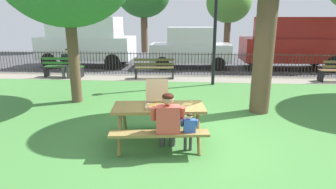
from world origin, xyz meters
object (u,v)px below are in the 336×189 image
(lamp_post_walkway, at_px, (216,9))
(parked_car_left, at_px, (190,47))
(picnic_table_foreground, at_px, (159,114))
(far_tree_left, at_px, (59,6))
(park_bench_left, at_px, (63,67))
(person_on_park_bench, at_px, (68,62))
(parked_car_far_left, at_px, (87,40))
(parked_car_center, at_px, (293,42))
(pizza_box_open, at_px, (157,101))
(pizza_slice_on_table, at_px, (189,103))
(far_tree_center, at_px, (229,3))
(adult_at_table, at_px, (168,120))
(park_bench_center, at_px, (154,69))
(child_at_table, at_px, (189,129))

(lamp_post_walkway, height_order, parked_car_left, lamp_post_walkway)
(picnic_table_foreground, height_order, far_tree_left, far_tree_left)
(park_bench_left, distance_m, person_on_park_bench, 0.32)
(parked_car_far_left, relative_size, parked_car_center, 1.00)
(pizza_box_open, height_order, parked_car_left, parked_car_left)
(pizza_slice_on_table, distance_m, parked_car_center, 9.99)
(far_tree_left, xyz_separation_m, far_tree_center, (11.84, 0.00, 0.16))
(pizza_slice_on_table, distance_m, adult_at_table, 0.78)
(picnic_table_foreground, xyz_separation_m, far_tree_center, (3.07, 14.97, 2.76))
(pizza_box_open, xyz_separation_m, pizza_slice_on_table, (0.62, 0.18, -0.09))
(park_bench_center, bearing_deg, picnic_table_foreground, -81.87)
(picnic_table_foreground, distance_m, parked_car_center, 10.46)
(picnic_table_foreground, bearing_deg, pizza_box_open, 155.56)
(pizza_slice_on_table, height_order, parked_car_far_left, parked_car_far_left)
(adult_at_table, bearing_deg, picnic_table_foreground, 114.35)
(picnic_table_foreground, relative_size, park_bench_center, 1.20)
(parked_car_left, relative_size, far_tree_center, 0.83)
(lamp_post_walkway, height_order, far_tree_left, lamp_post_walkway)
(pizza_slice_on_table, height_order, child_at_table, child_at_table)
(adult_at_table, distance_m, person_on_park_bench, 8.13)
(picnic_table_foreground, relative_size, adult_at_table, 1.65)
(picnic_table_foreground, bearing_deg, far_tree_left, 120.37)
(parked_car_left, bearing_deg, pizza_box_open, -93.94)
(picnic_table_foreground, bearing_deg, parked_car_center, 58.52)
(picnic_table_foreground, distance_m, parked_car_left, 8.93)
(child_at_table, bearing_deg, park_bench_center, 102.67)
(park_bench_left, xyz_separation_m, park_bench_center, (3.86, 0.00, 0.00))
(pizza_slice_on_table, bearing_deg, adult_at_table, -118.32)
(parked_car_far_left, height_order, parked_car_center, same)
(person_on_park_bench, bearing_deg, far_tree_left, 115.64)
(parked_car_far_left, bearing_deg, pizza_slice_on_table, -58.82)
(picnic_table_foreground, bearing_deg, far_tree_center, 78.42)
(picnic_table_foreground, relative_size, lamp_post_walkway, 0.43)
(pizza_slice_on_table, bearing_deg, child_at_table, -88.07)
(person_on_park_bench, relative_size, far_tree_center, 0.25)
(person_on_park_bench, bearing_deg, adult_at_table, -54.31)
(parked_car_left, bearing_deg, person_on_park_bench, -151.38)
(parked_car_far_left, bearing_deg, far_tree_center, 38.03)
(lamp_post_walkway, bearing_deg, pizza_slice_on_table, -99.80)
(park_bench_center, height_order, person_on_park_bench, person_on_park_bench)
(far_tree_center, bearing_deg, pizza_slice_on_table, -99.55)
(picnic_table_foreground, xyz_separation_m, parked_car_left, (0.57, 8.90, 0.41))
(child_at_table, height_order, lamp_post_walkway, lamp_post_walkway)
(park_bench_left, bearing_deg, far_tree_left, 114.50)
(parked_car_left, height_order, far_tree_left, far_tree_left)
(child_at_table, xyz_separation_m, far_tree_left, (-9.38, 15.43, 2.69))
(person_on_park_bench, bearing_deg, picnic_table_foreground, -53.53)
(child_at_table, height_order, parked_car_far_left, parked_car_far_left)
(park_bench_left, bearing_deg, pizza_slice_on_table, -48.02)
(park_bench_left, distance_m, park_bench_center, 3.86)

